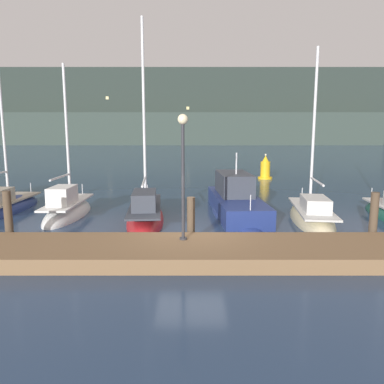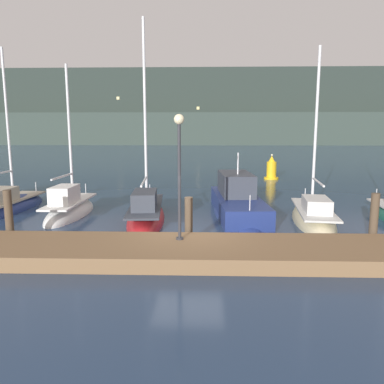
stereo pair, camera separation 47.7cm
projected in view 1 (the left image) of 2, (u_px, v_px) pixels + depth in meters
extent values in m
plane|color=navy|center=(192.00, 243.00, 13.17)|extent=(400.00, 400.00, 0.00)
cube|color=brown|center=(192.00, 251.00, 11.56)|extent=(33.55, 2.80, 0.45)
cylinder|color=#4C3D2D|center=(9.00, 217.00, 13.09)|extent=(0.28, 0.28, 1.85)
cylinder|color=#4C3D2D|center=(192.00, 220.00, 13.09)|extent=(0.28, 0.28, 1.63)
cylinder|color=#4C3D2D|center=(375.00, 218.00, 13.06)|extent=(0.28, 0.28, 1.80)
ellipsoid|color=navy|center=(5.00, 212.00, 18.26)|extent=(1.93, 6.32, 1.35)
cube|color=#A39984|center=(4.00, 201.00, 18.17)|extent=(1.62, 5.31, 0.08)
cylinder|color=silver|center=(4.00, 125.00, 18.07)|extent=(0.12, 0.12, 7.32)
cylinder|color=silver|center=(32.00, 187.00, 20.97)|extent=(0.04, 0.04, 0.50)
ellipsoid|color=white|center=(69.00, 216.00, 17.38)|extent=(1.54, 5.09, 1.29)
cube|color=silver|center=(68.00, 202.00, 17.27)|extent=(1.30, 4.28, 0.08)
cube|color=silver|center=(63.00, 195.00, 16.60)|extent=(0.92, 1.63, 0.78)
cylinder|color=silver|center=(68.00, 134.00, 17.17)|extent=(0.12, 0.12, 6.23)
cylinder|color=silver|center=(61.00, 177.00, 16.31)|extent=(0.11, 2.34, 0.09)
cylinder|color=silver|center=(83.00, 189.00, 19.54)|extent=(0.04, 0.04, 0.50)
ellipsoid|color=red|center=(146.00, 220.00, 16.55)|extent=(2.13, 6.57, 1.22)
cube|color=#333842|center=(146.00, 206.00, 16.45)|extent=(1.79, 5.52, 0.08)
cube|color=#333842|center=(145.00, 200.00, 15.62)|extent=(1.13, 2.14, 0.71)
cylinder|color=silver|center=(145.00, 113.00, 16.31)|extent=(0.12, 0.12, 8.00)
cylinder|color=silver|center=(145.00, 181.00, 15.34)|extent=(0.33, 2.89, 0.09)
cylinder|color=silver|center=(148.00, 189.00, 19.33)|extent=(0.04, 0.04, 0.50)
ellipsoid|color=navy|center=(237.00, 214.00, 17.73)|extent=(2.58, 7.41, 0.91)
cube|color=navy|center=(237.00, 205.00, 17.66)|extent=(2.36, 6.67, 0.85)
cube|color=#333842|center=(235.00, 183.00, 18.23)|extent=(1.64, 3.29, 1.04)
cube|color=black|center=(230.00, 177.00, 19.64)|extent=(1.29, 0.30, 0.47)
cylinder|color=silver|center=(237.00, 163.00, 17.49)|extent=(0.07, 0.07, 1.01)
cylinder|color=silver|center=(251.00, 202.00, 14.53)|extent=(0.04, 0.04, 0.60)
ellipsoid|color=beige|center=(312.00, 221.00, 16.45)|extent=(2.36, 5.91, 1.32)
cube|color=silver|center=(313.00, 208.00, 16.36)|extent=(1.98, 4.97, 0.08)
cube|color=silver|center=(316.00, 204.00, 15.64)|extent=(1.21, 1.95, 0.56)
cylinder|color=silver|center=(315.00, 129.00, 16.26)|extent=(0.12, 0.12, 6.86)
cylinder|color=silver|center=(318.00, 181.00, 15.38)|extent=(0.40, 2.49, 0.09)
cylinder|color=silver|center=(303.00, 193.00, 18.91)|extent=(0.04, 0.04, 0.50)
cylinder|color=silver|center=(373.00, 193.00, 19.14)|extent=(0.04, 0.04, 0.50)
cylinder|color=gold|center=(266.00, 178.00, 30.71)|extent=(1.16, 1.16, 0.16)
cylinder|color=gold|center=(266.00, 169.00, 30.60)|extent=(0.77, 0.77, 1.26)
cone|color=gold|center=(266.00, 159.00, 30.45)|extent=(0.54, 0.54, 0.50)
sphere|color=#F9EAB7|center=(267.00, 155.00, 30.40)|extent=(0.16, 0.16, 0.16)
cylinder|color=#2D2D33|center=(184.00, 238.00, 12.05)|extent=(0.24, 0.24, 0.06)
cylinder|color=#2D2D33|center=(184.00, 182.00, 11.76)|extent=(0.10, 0.10, 3.61)
sphere|color=#F9EAB7|center=(184.00, 119.00, 11.44)|extent=(0.32, 0.32, 0.32)
cube|color=#28332D|center=(193.00, 108.00, 113.93)|extent=(240.00, 16.00, 21.49)
cube|color=#333F39|center=(121.00, 129.00, 105.14)|extent=(144.00, 10.00, 8.76)
cube|color=#F4DB8C|center=(348.00, 137.00, 107.30)|extent=(0.80, 0.10, 0.80)
cube|color=#F4DB8C|center=(177.00, 116.00, 106.41)|extent=(0.80, 0.10, 0.80)
cube|color=#F4DB8C|center=(189.00, 108.00, 106.07)|extent=(0.80, 0.10, 0.80)
cube|color=#F4DB8C|center=(138.00, 137.00, 107.42)|extent=(0.80, 0.10, 0.80)
cube|color=#F4DB8C|center=(169.00, 119.00, 106.57)|extent=(0.80, 0.10, 0.80)
cube|color=#F4DB8C|center=(31.00, 115.00, 106.46)|extent=(0.80, 0.10, 0.80)
cube|color=#F4DB8C|center=(328.00, 131.00, 107.03)|extent=(0.80, 0.10, 0.80)
cube|color=#F4DB8C|center=(108.00, 98.00, 105.66)|extent=(0.80, 0.10, 0.80)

